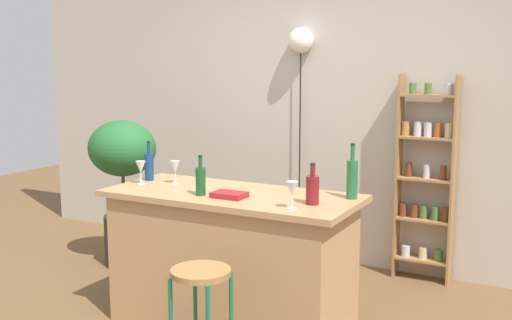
{
  "coord_description": "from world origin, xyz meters",
  "views": [
    {
      "loc": [
        2.02,
        -3.14,
        1.77
      ],
      "look_at": [
        0.05,
        0.55,
        1.1
      ],
      "focal_mm": 43.42,
      "sensor_mm": 36.0,
      "label": 1
    }
  ],
  "objects_px": {
    "bar_stool": "(201,297)",
    "wine_glass_center": "(141,168)",
    "cookbook": "(229,195)",
    "bottle_sauce_amber": "(201,180)",
    "plant_stool": "(125,240)",
    "bottle_olive_oil": "(352,178)",
    "bottle_wine_red": "(312,189)",
    "bottle_soda_blue": "(149,166)",
    "spice_shelf": "(425,178)",
    "potted_plant": "(122,153)",
    "wine_glass_right": "(175,167)",
    "pendant_globe_light": "(301,43)",
    "wine_glass_left": "(292,189)"
  },
  "relations": [
    {
      "from": "bar_stool",
      "to": "wine_glass_center",
      "type": "bearing_deg",
      "value": 144.87
    },
    {
      "from": "cookbook",
      "to": "bottle_sauce_amber",
      "type": "bearing_deg",
      "value": -172.62
    },
    {
      "from": "plant_stool",
      "to": "bottle_olive_oil",
      "type": "height_order",
      "value": "bottle_olive_oil"
    },
    {
      "from": "plant_stool",
      "to": "bottle_wine_red",
      "type": "height_order",
      "value": "bottle_wine_red"
    },
    {
      "from": "bottle_wine_red",
      "to": "bottle_soda_blue",
      "type": "distance_m",
      "value": 1.36
    },
    {
      "from": "spice_shelf",
      "to": "bottle_wine_red",
      "type": "bearing_deg",
      "value": -101.81
    },
    {
      "from": "spice_shelf",
      "to": "bar_stool",
      "type": "bearing_deg",
      "value": -108.19
    },
    {
      "from": "wine_glass_center",
      "to": "bar_stool",
      "type": "bearing_deg",
      "value": -35.13
    },
    {
      "from": "bar_stool",
      "to": "plant_stool",
      "type": "height_order",
      "value": "bar_stool"
    },
    {
      "from": "potted_plant",
      "to": "wine_glass_center",
      "type": "bearing_deg",
      "value": -42.68
    },
    {
      "from": "bar_stool",
      "to": "wine_glass_right",
      "type": "height_order",
      "value": "wine_glass_right"
    },
    {
      "from": "potted_plant",
      "to": "wine_glass_right",
      "type": "xyz_separation_m",
      "value": [
        0.96,
        -0.57,
        0.04
      ]
    },
    {
      "from": "wine_glass_right",
      "to": "wine_glass_center",
      "type": "bearing_deg",
      "value": -149.58
    },
    {
      "from": "potted_plant",
      "to": "pendant_globe_light",
      "type": "relative_size",
      "value": 0.4
    },
    {
      "from": "pendant_globe_light",
      "to": "potted_plant",
      "type": "bearing_deg",
      "value": -144.87
    },
    {
      "from": "bottle_sauce_amber",
      "to": "cookbook",
      "type": "relative_size",
      "value": 1.25
    },
    {
      "from": "wine_glass_right",
      "to": "plant_stool",
      "type": "bearing_deg",
      "value": 149.22
    },
    {
      "from": "bar_stool",
      "to": "wine_glass_center",
      "type": "height_order",
      "value": "wine_glass_center"
    },
    {
      "from": "wine_glass_right",
      "to": "pendant_globe_light",
      "type": "relative_size",
      "value": 0.08
    },
    {
      "from": "bottle_soda_blue",
      "to": "pendant_globe_light",
      "type": "height_order",
      "value": "pendant_globe_light"
    },
    {
      "from": "bottle_sauce_amber",
      "to": "wine_glass_center",
      "type": "height_order",
      "value": "bottle_sauce_amber"
    },
    {
      "from": "bar_stool",
      "to": "bottle_soda_blue",
      "type": "height_order",
      "value": "bottle_soda_blue"
    },
    {
      "from": "wine_glass_left",
      "to": "wine_glass_center",
      "type": "height_order",
      "value": "same"
    },
    {
      "from": "bottle_soda_blue",
      "to": "wine_glass_center",
      "type": "xyz_separation_m",
      "value": [
        0.03,
        -0.14,
        0.01
      ]
    },
    {
      "from": "bottle_wine_red",
      "to": "wine_glass_left",
      "type": "height_order",
      "value": "bottle_wine_red"
    },
    {
      "from": "bottle_wine_red",
      "to": "pendant_globe_light",
      "type": "xyz_separation_m",
      "value": [
        -0.8,
        1.6,
        0.92
      ]
    },
    {
      "from": "bottle_wine_red",
      "to": "wine_glass_right",
      "type": "xyz_separation_m",
      "value": [
        -1.1,
        0.13,
        0.02
      ]
    },
    {
      "from": "spice_shelf",
      "to": "potted_plant",
      "type": "bearing_deg",
      "value": -160.39
    },
    {
      "from": "bottle_wine_red",
      "to": "bottle_olive_oil",
      "type": "xyz_separation_m",
      "value": [
        0.16,
        0.26,
        0.04
      ]
    },
    {
      "from": "bottle_sauce_amber",
      "to": "pendant_globe_light",
      "type": "distance_m",
      "value": 1.93
    },
    {
      "from": "spice_shelf",
      "to": "potted_plant",
      "type": "xyz_separation_m",
      "value": [
        -2.39,
        -0.85,
        0.15
      ]
    },
    {
      "from": "bar_stool",
      "to": "bottle_wine_red",
      "type": "xyz_separation_m",
      "value": [
        0.39,
        0.63,
        0.54
      ]
    },
    {
      "from": "bottle_soda_blue",
      "to": "cookbook",
      "type": "distance_m",
      "value": 0.84
    },
    {
      "from": "cookbook",
      "to": "bottle_wine_red",
      "type": "bearing_deg",
      "value": 7.6
    },
    {
      "from": "wine_glass_left",
      "to": "pendant_globe_light",
      "type": "distance_m",
      "value": 2.11
    },
    {
      "from": "bottle_olive_oil",
      "to": "bottle_soda_blue",
      "type": "xyz_separation_m",
      "value": [
        -1.51,
        -0.11,
        -0.03
      ]
    },
    {
      "from": "potted_plant",
      "to": "wine_glass_left",
      "type": "bearing_deg",
      "value": -23.46
    },
    {
      "from": "bottle_sauce_amber",
      "to": "cookbook",
      "type": "height_order",
      "value": "bottle_sauce_amber"
    },
    {
      "from": "spice_shelf",
      "to": "cookbook",
      "type": "bearing_deg",
      "value": -117.92
    },
    {
      "from": "wine_glass_right",
      "to": "bottle_wine_red",
      "type": "bearing_deg",
      "value": -6.89
    },
    {
      "from": "bar_stool",
      "to": "wine_glass_right",
      "type": "distance_m",
      "value": 1.19
    },
    {
      "from": "bottle_wine_red",
      "to": "bar_stool",
      "type": "bearing_deg",
      "value": -121.89
    },
    {
      "from": "potted_plant",
      "to": "bottle_wine_red",
      "type": "bearing_deg",
      "value": -18.87
    },
    {
      "from": "wine_glass_center",
      "to": "wine_glass_left",
      "type": "bearing_deg",
      "value": -8.01
    },
    {
      "from": "wine_glass_right",
      "to": "bottle_sauce_amber",
      "type": "bearing_deg",
      "value": -32.54
    },
    {
      "from": "bottle_sauce_amber",
      "to": "cookbook",
      "type": "distance_m",
      "value": 0.22
    },
    {
      "from": "bottle_soda_blue",
      "to": "cookbook",
      "type": "xyz_separation_m",
      "value": [
        0.81,
        -0.23,
        -0.09
      ]
    },
    {
      "from": "spice_shelf",
      "to": "potted_plant",
      "type": "distance_m",
      "value": 2.54
    },
    {
      "from": "bottle_soda_blue",
      "to": "wine_glass_left",
      "type": "bearing_deg",
      "value": -13.85
    },
    {
      "from": "spice_shelf",
      "to": "wine_glass_right",
      "type": "bearing_deg",
      "value": -135.12
    }
  ]
}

